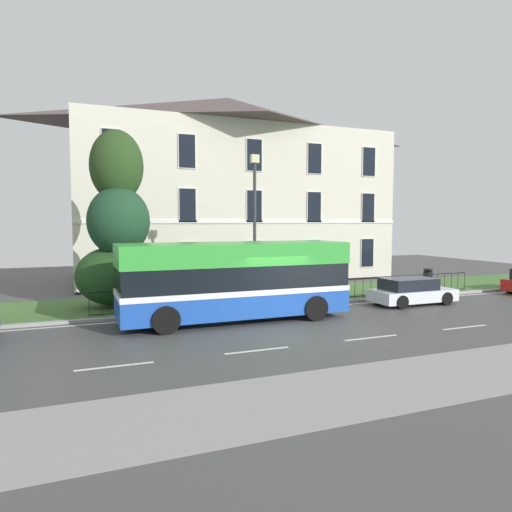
{
  "coord_description": "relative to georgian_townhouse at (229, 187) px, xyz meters",
  "views": [
    {
      "loc": [
        -6.87,
        -13.97,
        3.75
      ],
      "look_at": [
        0.06,
        3.48,
        2.36
      ],
      "focal_mm": 32.01,
      "sensor_mm": 36.0,
      "label": 1
    }
  ],
  "objects": [
    {
      "name": "parked_hatchback_01",
      "position": [
        4.37,
        -13.25,
        -5.56
      ],
      "size": [
        3.9,
        1.8,
        1.21
      ],
      "rotation": [
        0.0,
        0.0,
        0.0
      ],
      "color": "white",
      "rests_on": "ground_plane"
    },
    {
      "name": "litter_bin",
      "position": [
        7.68,
        -10.69,
        -5.44
      ],
      "size": [
        0.5,
        0.5,
        1.17
      ],
      "color": "black",
      "rests_on": "ground_plane"
    },
    {
      "name": "georgian_townhouse",
      "position": [
        0.0,
        0.0,
        0.0
      ],
      "size": [
        20.37,
        9.65,
        11.99
      ],
      "color": "beige",
      "rests_on": "ground_plane"
    },
    {
      "name": "ground_plane",
      "position": [
        -2.99,
        -14.92,
        -6.17
      ],
      "size": [
        60.0,
        56.0,
        0.18
      ],
      "color": "#444544"
    },
    {
      "name": "evergreen_tree",
      "position": [
        -8.24,
        -9.59,
        -2.76
      ],
      "size": [
        3.15,
        3.21,
        7.54
      ],
      "color": "#423328",
      "rests_on": "ground_plane"
    },
    {
      "name": "single_decker_bus",
      "position": [
        -4.25,
        -13.52,
        -4.59
      ],
      "size": [
        8.71,
        2.73,
        2.97
      ],
      "rotation": [
        0.0,
        0.0,
        0.0
      ],
      "color": "#1D4DB2",
      "rests_on": "ground_plane"
    },
    {
      "name": "street_lamp_post",
      "position": [
        -2.41,
        -10.94,
        -2.24
      ],
      "size": [
        0.36,
        0.24,
        6.6
      ],
      "color": "#333338",
      "rests_on": "ground_plane"
    },
    {
      "name": "iron_verge_railing",
      "position": [
        0.0,
        -11.48,
        -5.53
      ],
      "size": [
        18.9,
        0.04,
        0.97
      ],
      "color": "black",
      "rests_on": "ground_plane"
    }
  ]
}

